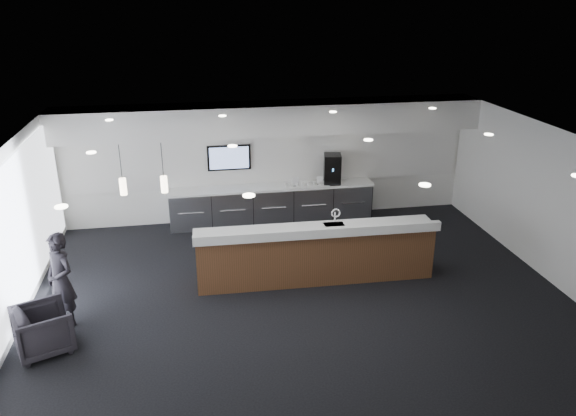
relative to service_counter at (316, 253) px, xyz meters
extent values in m
plane|color=black|center=(-0.41, -0.51, -0.58)|extent=(10.00, 10.00, 0.00)
cube|color=black|center=(-0.41, -0.51, 2.42)|extent=(10.00, 8.00, 0.02)
cube|color=white|center=(-0.41, 3.49, 0.92)|extent=(10.00, 0.02, 3.00)
cube|color=white|center=(-5.41, -0.51, 0.92)|extent=(0.02, 8.00, 3.00)
cube|color=white|center=(4.59, -0.51, 0.92)|extent=(0.02, 8.00, 3.00)
cube|color=white|center=(-0.41, 3.04, 2.07)|extent=(10.00, 0.90, 0.70)
cube|color=white|center=(-0.41, 3.46, 1.02)|extent=(9.80, 0.06, 1.40)
cube|color=silver|center=(-5.37, -0.51, 0.92)|extent=(0.04, 7.36, 2.55)
cube|color=#9B9DA3|center=(-0.41, 3.13, -0.13)|extent=(5.00, 0.60, 0.90)
cube|color=white|center=(-0.41, 3.13, 0.35)|extent=(5.06, 0.66, 0.05)
cylinder|color=white|center=(-2.41, 2.81, -0.08)|extent=(0.60, 0.02, 0.02)
cylinder|color=white|center=(-1.41, 2.81, -0.08)|extent=(0.60, 0.02, 0.02)
cylinder|color=white|center=(-0.41, 2.81, -0.08)|extent=(0.60, 0.02, 0.02)
cylinder|color=white|center=(0.59, 2.81, -0.08)|extent=(0.60, 0.02, 0.02)
cylinder|color=white|center=(1.59, 2.81, -0.08)|extent=(0.60, 0.02, 0.02)
cube|color=black|center=(-1.41, 3.40, 1.07)|extent=(1.05, 0.07, 0.62)
cube|color=#2C4AB0|center=(-1.41, 3.36, 1.07)|extent=(0.95, 0.01, 0.54)
cylinder|color=#FEEAC6|center=(-2.81, 0.29, 1.67)|extent=(0.12, 0.12, 0.30)
cylinder|color=#FEEAC6|center=(-3.51, 0.29, 1.67)|extent=(0.12, 0.12, 0.30)
cube|color=#55361C|center=(0.00, 0.01, -0.05)|extent=(4.69, 0.75, 1.05)
cube|color=white|center=(0.00, 0.01, 0.50)|extent=(4.77, 0.84, 0.06)
cube|color=white|center=(-0.01, -0.36, 0.59)|extent=(4.75, 0.22, 0.18)
cylinder|color=white|center=(0.39, 0.10, 0.67)|extent=(0.04, 0.04, 0.28)
torus|color=white|center=(0.39, 0.04, 0.81)|extent=(0.19, 0.03, 0.19)
cube|color=black|center=(1.12, 3.14, 0.73)|extent=(0.50, 0.54, 0.72)
cube|color=white|center=(1.12, 2.89, 0.38)|extent=(0.26, 0.12, 0.02)
cube|color=white|center=(0.17, 3.04, 0.48)|extent=(0.16, 0.05, 0.22)
cube|color=white|center=(0.79, 3.06, 0.48)|extent=(0.15, 0.07, 0.21)
imported|color=black|center=(-4.81, -1.57, -0.19)|extent=(1.10, 1.08, 0.77)
imported|color=black|center=(-4.62, -0.81, 0.27)|extent=(0.72, 0.73, 1.70)
imported|color=white|center=(0.92, 3.02, 0.42)|extent=(0.10, 0.10, 0.09)
imported|color=white|center=(0.78, 3.02, 0.42)|extent=(0.13, 0.13, 0.09)
imported|color=white|center=(0.64, 3.02, 0.42)|extent=(0.12, 0.12, 0.09)
imported|color=white|center=(0.50, 3.02, 0.42)|extent=(0.12, 0.12, 0.09)
imported|color=white|center=(0.36, 3.02, 0.42)|extent=(0.13, 0.13, 0.09)
imported|color=white|center=(0.22, 3.02, 0.42)|extent=(0.10, 0.10, 0.09)
imported|color=white|center=(0.08, 3.02, 0.42)|extent=(0.13, 0.13, 0.09)
imported|color=white|center=(-0.06, 3.02, 0.42)|extent=(0.11, 0.11, 0.09)
camera|label=1|loc=(-2.30, -9.77, 4.85)|focal=35.00mm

